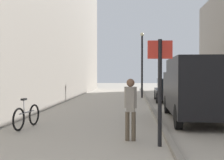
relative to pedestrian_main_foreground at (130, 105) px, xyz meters
The scene contains 8 objects.
ground_plane 6.81m from the pedestrian_main_foreground, 94.95° to the left, with size 80.00×80.00×0.00m, color #A8A093.
kerb_strip 6.85m from the pedestrian_main_foreground, 81.56° to the left, with size 0.16×40.00×0.12m, color gray.
pedestrian_main_foreground is the anchor object (origin of this frame).
delivery_van 4.34m from the pedestrian_main_foreground, 55.52° to the left, with size 2.13×5.44×2.33m.
parked_car 11.48m from the pedestrian_main_foreground, 78.00° to the left, with size 1.96×4.26×1.45m.
street_sign_post 1.08m from the pedestrian_main_foreground, 37.35° to the right, with size 0.60×0.10×2.60m.
lamp_post 13.96m from the pedestrian_main_foreground, 87.07° to the left, with size 0.28×0.28×4.76m.
bicycle_leaning 3.79m from the pedestrian_main_foreground, 154.80° to the left, with size 0.28×1.76×0.98m.
Camera 1 is at (0.65, -2.46, 1.78)m, focal length 47.27 mm.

